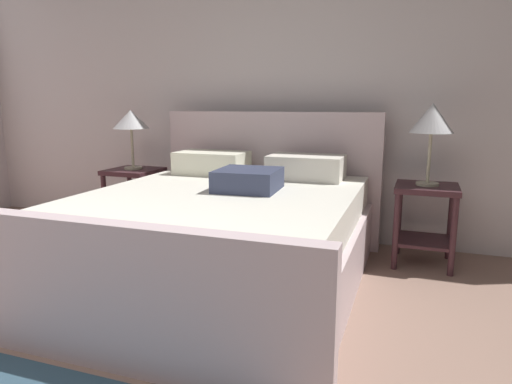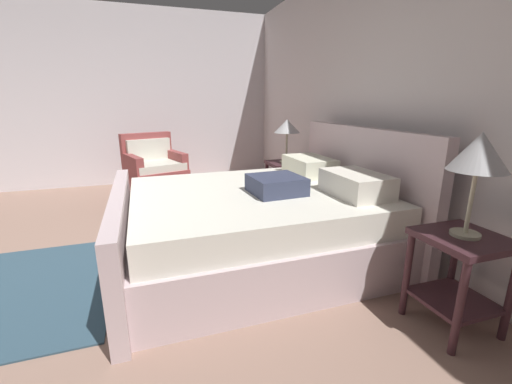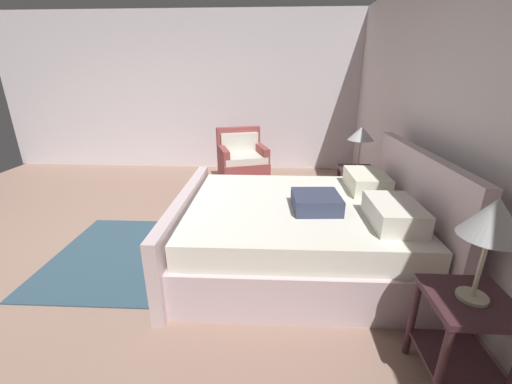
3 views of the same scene
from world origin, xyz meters
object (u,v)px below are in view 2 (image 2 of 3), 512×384
at_px(table_lamp_left, 287,127).
at_px(bed, 259,221).
at_px(nightstand_right, 459,267).
at_px(armchair, 155,173).
at_px(nightstand_left, 286,177).
at_px(table_lamp_right, 479,154).

bearing_deg(table_lamp_left, bed, -32.00).
bearing_deg(nightstand_right, armchair, -155.46).
bearing_deg(nightstand_right, table_lamp_left, -179.23).
distance_m(nightstand_right, table_lamp_left, 2.59).
height_order(bed, table_lamp_left, table_lamp_left).
bearing_deg(bed, nightstand_right, 33.11).
height_order(nightstand_left, table_lamp_left, table_lamp_left).
xyz_separation_m(bed, table_lamp_left, (-1.26, 0.78, 0.69)).
xyz_separation_m(table_lamp_right, nightstand_left, (-2.51, -0.03, -0.67)).
distance_m(nightstand_left, table_lamp_left, 0.63).
relative_size(nightstand_left, table_lamp_left, 1.13).
distance_m(table_lamp_left, armchair, 2.01).
relative_size(nightstand_right, table_lamp_left, 1.13).
distance_m(nightstand_left, armchair, 1.89).
bearing_deg(bed, armchair, -160.73).
distance_m(bed, nightstand_left, 1.48).
bearing_deg(armchair, nightstand_left, 56.85).
height_order(table_lamp_right, nightstand_left, table_lamp_right).
relative_size(nightstand_right, armchair, 0.65).
relative_size(bed, nightstand_left, 3.73).
xyz_separation_m(nightstand_left, armchair, (-1.04, -1.59, -0.06)).
bearing_deg(nightstand_left, table_lamp_right, 0.77).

